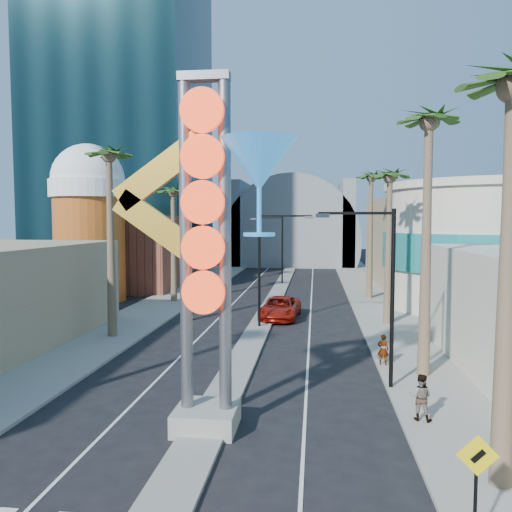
% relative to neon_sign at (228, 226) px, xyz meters
% --- Properties ---
extents(ground, '(240.00, 240.00, 0.00)m').
position_rel_neon_sign_xyz_m(ground, '(-0.82, -2.96, -7.31)').
color(ground, black).
rests_on(ground, ground).
extents(sidewalk_west, '(5.00, 100.00, 0.15)m').
position_rel_neon_sign_xyz_m(sidewalk_west, '(-10.32, 32.04, -7.23)').
color(sidewalk_west, gray).
rests_on(sidewalk_west, ground).
extents(sidewalk_east, '(5.00, 100.00, 0.15)m').
position_rel_neon_sign_xyz_m(sidewalk_east, '(8.68, 32.04, -7.23)').
color(sidewalk_east, gray).
rests_on(sidewalk_east, ground).
extents(median, '(1.60, 84.00, 0.15)m').
position_rel_neon_sign_xyz_m(median, '(-0.82, 35.04, -7.23)').
color(median, gray).
rests_on(median, ground).
extents(hotel_tower, '(20.00, 20.00, 50.00)m').
position_rel_neon_sign_xyz_m(hotel_tower, '(-22.82, 49.04, 17.69)').
color(hotel_tower, black).
rests_on(hotel_tower, ground).
extents(brick_filler_west, '(10.00, 10.00, 8.00)m').
position_rel_neon_sign_xyz_m(brick_filler_west, '(-16.82, 35.04, -3.31)').
color(brick_filler_west, brown).
rests_on(brick_filler_west, ground).
extents(filler_east, '(10.00, 20.00, 10.00)m').
position_rel_neon_sign_xyz_m(filler_east, '(15.18, 45.04, -2.31)').
color(filler_east, tan).
rests_on(filler_east, ground).
extents(beer_mug, '(7.00, 7.00, 14.50)m').
position_rel_neon_sign_xyz_m(beer_mug, '(-17.82, 27.04, 0.54)').
color(beer_mug, '#AA4F16').
rests_on(beer_mug, ground).
extents(turquoise_building, '(16.60, 16.60, 10.60)m').
position_rel_neon_sign_xyz_m(turquoise_building, '(17.18, 27.04, -2.06)').
color(turquoise_building, beige).
rests_on(turquoise_building, ground).
extents(canopy, '(22.00, 16.00, 22.00)m').
position_rel_neon_sign_xyz_m(canopy, '(-0.82, 69.04, -3.00)').
color(canopy, slate).
rests_on(canopy, ground).
extents(neon_sign, '(6.53, 2.60, 12.55)m').
position_rel_neon_sign_xyz_m(neon_sign, '(0.00, 0.00, 0.00)').
color(neon_sign, gray).
rests_on(neon_sign, ground).
extents(ped_sign, '(0.92, 0.12, 2.66)m').
position_rel_neon_sign_xyz_m(ped_sign, '(6.58, -5.99, -5.42)').
color(ped_sign, black).
rests_on(ped_sign, sidewalk_east).
extents(streetlight_0, '(3.79, 0.25, 8.00)m').
position_rel_neon_sign_xyz_m(streetlight_0, '(-0.27, 17.04, -2.43)').
color(streetlight_0, black).
rests_on(streetlight_0, ground).
extents(streetlight_1, '(3.79, 0.25, 8.00)m').
position_rel_neon_sign_xyz_m(streetlight_1, '(-1.36, 41.04, -2.43)').
color(streetlight_1, black).
rests_on(streetlight_1, ground).
extents(streetlight_2, '(3.45, 0.25, 8.00)m').
position_rel_neon_sign_xyz_m(streetlight_2, '(5.91, 5.04, -2.47)').
color(streetlight_2, black).
rests_on(streetlight_2, ground).
extents(palm_1, '(2.40, 2.40, 12.70)m').
position_rel_neon_sign_xyz_m(palm_1, '(-9.82, 13.04, 3.52)').
color(palm_1, brown).
rests_on(palm_1, ground).
extents(palm_2, '(2.40, 2.40, 11.20)m').
position_rel_neon_sign_xyz_m(palm_2, '(-9.82, 27.04, 2.17)').
color(palm_2, brown).
rests_on(palm_2, ground).
extents(palm_3, '(2.40, 2.40, 11.20)m').
position_rel_neon_sign_xyz_m(palm_3, '(-9.82, 39.04, 2.17)').
color(palm_3, brown).
rests_on(palm_3, ground).
extents(palm_5, '(2.40, 2.40, 13.20)m').
position_rel_neon_sign_xyz_m(palm_5, '(8.18, 7.04, 3.96)').
color(palm_5, brown).
rests_on(palm_5, ground).
extents(palm_6, '(2.40, 2.40, 11.70)m').
position_rel_neon_sign_xyz_m(palm_6, '(8.18, 19.04, 2.62)').
color(palm_6, brown).
rests_on(palm_6, ground).
extents(palm_7, '(2.40, 2.40, 12.70)m').
position_rel_neon_sign_xyz_m(palm_7, '(8.18, 31.04, 3.52)').
color(palm_7, brown).
rests_on(palm_7, ground).
extents(red_pickup, '(3.17, 6.11, 1.65)m').
position_rel_neon_sign_xyz_m(red_pickup, '(0.38, 20.56, -6.48)').
color(red_pickup, '#A0170C').
rests_on(red_pickup, ground).
extents(pedestrian_a, '(0.65, 0.50, 1.57)m').
position_rel_neon_sign_xyz_m(pedestrian_a, '(6.48, 8.42, -6.37)').
color(pedestrian_a, gray).
rests_on(pedestrian_a, sidewalk_east).
extents(pedestrian_b, '(1.00, 0.88, 1.72)m').
position_rel_neon_sign_xyz_m(pedestrian_b, '(6.91, 1.40, -6.30)').
color(pedestrian_b, gray).
rests_on(pedestrian_b, sidewalk_east).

